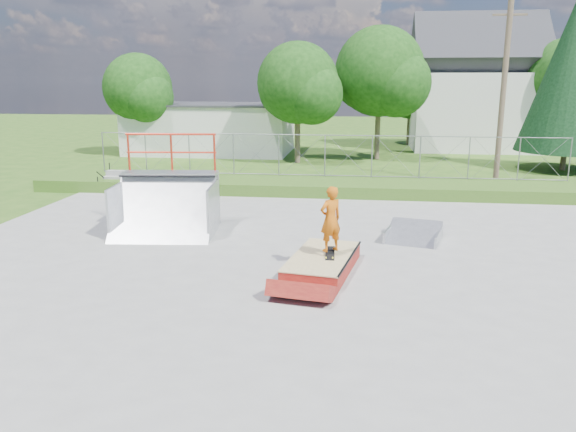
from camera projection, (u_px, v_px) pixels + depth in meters
The scene contains 19 objects.
ground at pixel (299, 264), 14.27m from camera, with size 120.00×120.00×0.00m, color #2B5317.
concrete_pad at pixel (299, 263), 14.27m from camera, with size 20.00×16.00×0.04m, color gray.
grass_berm at pixel (323, 186), 23.37m from camera, with size 24.00×3.00×0.50m, color #2B5317.
grind_box at pixel (322, 264), 13.64m from camera, with size 1.84×3.04×0.42m.
quarter_pipe at pixel (164, 187), 16.66m from camera, with size 2.94×2.49×2.94m, color #A1A3A9, non-canonical shape.
flat_bank_ramp at pixel (413, 234), 16.25m from camera, with size 1.48×1.58×0.46m, color #A1A3A9, non-canonical shape.
skateboard at pixel (330, 254), 13.58m from camera, with size 0.22×0.80×0.02m, color black.
skater at pixel (331, 222), 13.39m from camera, with size 0.58×0.38×1.59m, color #C25A0E.
concrete_stairs at pixel (120, 182), 23.59m from camera, with size 1.50×1.60×0.80m, color gray, non-canonical shape.
chain_link_fence at pixel (325, 156), 24.06m from camera, with size 20.00×0.06×1.80m, color gray, non-canonical shape.
utility_building_flat at pixel (212, 129), 36.10m from camera, with size 10.00×6.00×3.00m, color silver.
gable_house at pixel (475, 91), 37.35m from camera, with size 8.40×6.08×8.94m.
utility_pole at pixel (503, 94), 23.99m from camera, with size 0.24×0.24×8.00m, color brown.
tree_left_near at pixel (302, 86), 30.68m from camera, with size 4.76×4.48×6.65m.
tree_center at pixel (385, 75), 31.89m from camera, with size 5.44×5.12×7.60m.
tree_left_far at pixel (141, 91), 33.90m from camera, with size 4.42×4.16×6.18m.
tree_right_far at pixel (571, 80), 34.44m from camera, with size 5.10×4.80×7.12m.
tree_back_mid at pixel (414, 94), 39.64m from camera, with size 4.08×3.84×5.70m.
conifer_tree at pixel (574, 70), 28.02m from camera, with size 5.04×5.04×9.10m.
Camera 1 is at (1.42, -13.51, 4.56)m, focal length 35.00 mm.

